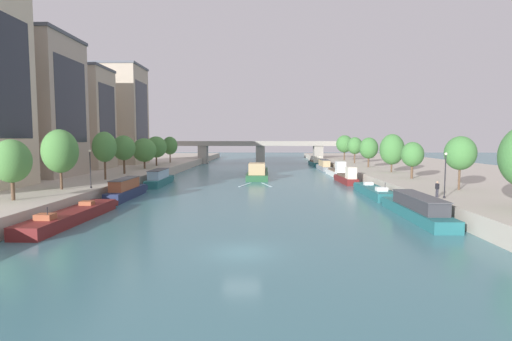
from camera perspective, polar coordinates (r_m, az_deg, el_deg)
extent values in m
plane|color=#42757F|center=(26.45, -2.14, -12.11)|extent=(400.00, 400.00, 0.00)
cube|color=#B7AD9E|center=(89.01, -23.77, -0.09)|extent=(36.00, 170.00, 1.75)
cube|color=#B7AD9E|center=(87.71, 24.69, -0.19)|extent=(36.00, 170.00, 1.75)
cube|color=#235633|center=(79.35, 0.28, -0.50)|extent=(4.14, 21.38, 1.01)
cube|color=#235633|center=(90.33, 0.46, 0.19)|extent=(3.84, 1.24, 0.87)
cube|color=#235633|center=(79.30, 0.29, -0.11)|extent=(4.22, 21.38, 0.06)
cube|color=tan|center=(71.98, 0.14, 0.27)|extent=(3.04, 4.29, 2.13)
cube|color=black|center=(74.10, 0.19, 0.65)|extent=(2.42, 0.04, 0.60)
cube|color=brown|center=(81.42, 0.32, 0.16)|extent=(3.20, 11.12, 0.36)
cylinder|color=#232328|center=(72.86, 0.64, -0.08)|extent=(0.07, 0.07, 1.10)
cube|color=silver|center=(64.48, 1.57, -2.13)|extent=(1.97, 5.87, 0.03)
cube|color=silver|center=(64.58, -1.63, -2.12)|extent=(2.03, 5.86, 0.03)
cube|color=maroon|center=(39.39, -25.86, -6.23)|extent=(2.83, 14.08, 1.01)
cube|color=maroon|center=(45.88, -21.47, -4.47)|extent=(2.43, 1.27, 0.87)
cube|color=maroon|center=(39.30, -25.89, -5.46)|extent=(2.88, 14.08, 0.06)
cube|color=#9E5133|center=(41.96, -23.89, -4.46)|extent=(1.28, 0.93, 0.40)
cube|color=#9E5133|center=(35.91, -28.90, -6.05)|extent=(1.41, 1.13, 0.48)
cylinder|color=#232328|center=(35.43, -28.64, -5.67)|extent=(0.07, 0.07, 1.10)
cube|color=#1E284C|center=(52.55, -18.72, -3.28)|extent=(2.03, 10.85, 1.19)
cube|color=#1E284C|center=(57.95, -16.82, -2.40)|extent=(1.84, 1.27, 0.96)
cube|color=#1E284C|center=(52.47, -18.74, -2.60)|extent=(2.07, 10.85, 0.06)
cube|color=#9E5133|center=(51.88, -18.96, -1.93)|extent=(1.64, 6.95, 1.31)
cube|color=#4C4C51|center=(51.81, -18.98, -1.16)|extent=(1.76, 7.15, 0.08)
cylinder|color=#232328|center=(49.27, -19.71, -2.41)|extent=(0.07, 0.07, 1.10)
cube|color=#23666B|center=(66.07, -14.17, -1.63)|extent=(2.52, 11.48, 1.13)
cube|color=#23666B|center=(71.92, -13.01, -1.01)|extent=(2.13, 1.30, 0.93)
cube|color=#23666B|center=(66.01, -14.18, -1.12)|extent=(2.57, 11.48, 0.06)
cube|color=#9EBCD6|center=(65.39, -14.32, -0.53)|extent=(2.01, 7.36, 1.40)
cube|color=#4C4C51|center=(65.33, -14.33, 0.12)|extent=(2.15, 7.58, 0.08)
cylinder|color=#232328|center=(62.56, -14.66, -0.90)|extent=(0.07, 0.07, 1.10)
cube|color=#23666B|center=(40.58, 22.68, -5.83)|extent=(2.41, 13.78, 0.99)
cube|color=#23666B|center=(47.28, 19.48, -4.17)|extent=(2.27, 1.22, 0.86)
cube|color=#23666B|center=(40.49, 22.70, -5.09)|extent=(2.46, 13.78, 0.06)
cube|color=#38383D|center=(39.76, 23.09, -4.36)|extent=(1.97, 8.82, 1.20)
cube|color=#4C4C51|center=(39.67, 23.12, -3.45)|extent=(2.12, 9.08, 0.08)
cylinder|color=#232328|center=(36.79, 25.60, -5.23)|extent=(0.07, 0.07, 1.10)
cube|color=#23666B|center=(54.71, 17.12, -3.02)|extent=(2.63, 12.93, 1.03)
cube|color=#23666B|center=(61.24, 15.47, -2.09)|extent=(2.38, 1.25, 0.88)
cube|color=#23666B|center=(54.64, 17.13, -2.45)|extent=(2.68, 12.93, 0.06)
cube|color=white|center=(57.34, 16.40, -1.88)|extent=(1.25, 0.91, 0.40)
cube|color=white|center=(51.16, 18.19, -2.65)|extent=(1.38, 1.12, 0.48)
cylinder|color=#232328|center=(50.98, 18.68, -2.33)|extent=(0.07, 0.07, 1.10)
cube|color=maroon|center=(69.15, 13.24, -1.37)|extent=(2.26, 10.14, 1.03)
cube|color=maroon|center=(74.37, 12.27, -0.86)|extent=(1.90, 1.28, 0.88)
cube|color=maroon|center=(69.10, 13.24, -0.92)|extent=(2.30, 10.14, 0.06)
cube|color=beige|center=(65.69, 13.96, -0.34)|extent=(1.53, 2.06, 1.95)
cube|color=black|center=(66.65, 13.75, -0.01)|extent=(1.18, 0.06, 0.55)
cube|color=brown|center=(70.06, 13.06, -0.67)|extent=(1.69, 5.29, 0.36)
cylinder|color=#232328|center=(66.19, 14.11, -0.68)|extent=(0.07, 0.07, 1.10)
cube|color=silver|center=(82.02, 11.86, -0.44)|extent=(2.51, 11.95, 0.97)
cube|color=silver|center=(88.17, 11.03, -0.02)|extent=(2.16, 1.26, 0.85)
cube|color=silver|center=(81.98, 11.86, -0.08)|extent=(2.56, 11.95, 0.06)
cube|color=white|center=(77.94, 12.48, 0.51)|extent=(1.74, 2.42, 2.22)
cube|color=black|center=(79.09, 12.30, 0.81)|extent=(1.35, 0.06, 0.62)
cube|color=brown|center=(83.12, 11.70, 0.13)|extent=(1.89, 6.23, 0.36)
cylinder|color=#232328|center=(78.52, 12.64, 0.12)|extent=(0.07, 0.07, 1.10)
cube|color=gray|center=(97.88, 10.06, 0.39)|extent=(2.12, 12.41, 0.95)
cube|color=gray|center=(104.34, 9.52, 0.71)|extent=(2.01, 1.21, 0.84)
cube|color=gray|center=(97.85, 10.07, 0.68)|extent=(2.16, 12.41, 0.06)
cube|color=tan|center=(97.18, 10.13, 1.13)|extent=(1.74, 7.94, 1.55)
cube|color=#4C4C51|center=(97.14, 10.13, 1.61)|extent=(1.87, 8.18, 0.08)
cylinder|color=#232328|center=(94.19, 10.60, 0.88)|extent=(0.07, 0.07, 1.10)
cube|color=#23666B|center=(113.79, 8.76, 1.00)|extent=(2.54, 11.98, 0.98)
cube|color=#23666B|center=(120.03, 8.34, 1.24)|extent=(2.28, 1.24, 0.85)
cube|color=#23666B|center=(113.75, 8.76, 1.26)|extent=(2.59, 11.98, 0.06)
cube|color=beige|center=(109.69, 9.07, 1.63)|extent=(1.82, 2.41, 1.86)
cube|color=black|center=(110.86, 8.98, 1.81)|extent=(1.43, 0.05, 0.52)
cube|color=brown|center=(114.92, 8.68, 1.40)|extent=(1.94, 6.24, 0.36)
cylinder|color=#232328|center=(110.23, 9.21, 1.45)|extent=(0.07, 0.07, 1.10)
cylinder|color=brown|center=(43.80, -32.49, -2.03)|extent=(0.34, 0.34, 2.66)
ellipsoid|color=#4C8942|center=(43.61, -32.63, 1.20)|extent=(3.56, 3.56, 4.17)
cylinder|color=brown|center=(50.44, -27.03, -0.77)|extent=(0.30, 0.30, 3.11)
ellipsoid|color=#4C8942|center=(50.27, -27.16, 2.59)|extent=(4.05, 4.05, 5.08)
cylinder|color=brown|center=(60.21, -21.56, 0.44)|extent=(0.30, 0.30, 3.58)
ellipsoid|color=#4C8942|center=(60.08, -21.65, 3.29)|extent=(3.42, 3.42, 4.43)
cylinder|color=brown|center=(69.35, -19.04, 0.90)|extent=(0.36, 0.36, 3.28)
ellipsoid|color=#4C8942|center=(69.24, -19.10, 3.21)|extent=(3.84, 3.84, 4.23)
cylinder|color=brown|center=(80.50, -16.26, 1.15)|extent=(0.37, 0.37, 2.42)
ellipsoid|color=#4C8942|center=(80.39, -16.31, 2.94)|extent=(4.74, 4.74, 4.76)
cylinder|color=brown|center=(88.81, -14.61, 1.64)|extent=(0.35, 0.35, 2.87)
ellipsoid|color=#4C8942|center=(88.72, -14.65, 3.41)|extent=(4.67, 4.67, 4.75)
cylinder|color=brown|center=(99.59, -12.67, 2.04)|extent=(0.28, 0.28, 3.07)
ellipsoid|color=#4C8942|center=(99.51, -12.70, 3.64)|extent=(3.77, 3.77, 4.52)
cylinder|color=brown|center=(50.45, 28.02, -0.74)|extent=(0.24, 0.24, 3.22)
ellipsoid|color=#427F3D|center=(50.30, 28.14, 2.30)|extent=(3.49, 3.49, 3.92)
cylinder|color=brown|center=(62.01, 22.21, 0.09)|extent=(0.37, 0.37, 2.63)
ellipsoid|color=#427F3D|center=(61.88, 22.27, 2.24)|extent=(3.27, 3.27, 3.70)
cylinder|color=brown|center=(72.64, 19.53, 0.78)|extent=(0.28, 0.28, 2.62)
ellipsoid|color=#427F3D|center=(72.52, 19.59, 2.99)|extent=(4.27, 4.27, 5.43)
cylinder|color=brown|center=(84.52, 16.40, 1.44)|extent=(0.37, 0.37, 2.83)
ellipsoid|color=#427F3D|center=(84.42, 16.45, 3.23)|extent=(3.87, 3.87, 4.46)
cylinder|color=brown|center=(97.93, 14.47, 2.00)|extent=(0.34, 0.34, 3.20)
ellipsoid|color=#427F3D|center=(97.85, 14.50, 3.61)|extent=(3.68, 3.68, 4.18)
cylinder|color=brown|center=(110.47, 13.02, 2.34)|extent=(0.35, 0.35, 3.29)
ellipsoid|color=#427F3D|center=(110.40, 13.05, 3.88)|extent=(4.64, 4.64, 4.83)
cylinder|color=black|center=(50.20, -23.44, 0.05)|extent=(0.11, 0.11, 4.37)
sphere|color=#EAE5C6|center=(50.08, -23.52, 2.70)|extent=(0.28, 0.28, 0.28)
cylinder|color=black|center=(50.39, -23.36, -2.31)|extent=(0.22, 0.22, 0.20)
cylinder|color=black|center=(42.56, 26.33, -0.85)|extent=(0.11, 0.11, 4.30)
sphere|color=#EAE5C6|center=(42.42, 26.44, 2.23)|extent=(0.28, 0.28, 0.28)
cylinder|color=black|center=(42.78, 26.23, -3.58)|extent=(0.22, 0.22, 0.20)
cube|color=#232833|center=(53.35, -33.57, 11.78)|extent=(0.04, 10.32, 14.40)
cube|color=#A89989|center=(70.84, -30.57, 8.05)|extent=(13.19, 11.85, 21.72)
cube|color=#4C515B|center=(72.48, -30.95, 16.84)|extent=(13.59, 12.20, 0.50)
cube|color=#232833|center=(67.70, -25.79, 9.34)|extent=(0.04, 9.48, 13.03)
cube|color=#B2A38E|center=(85.31, -24.61, 6.93)|extent=(10.79, 9.54, 19.77)
cube|color=#4C515B|center=(86.38, -24.84, 13.65)|extent=(11.12, 9.82, 0.50)
cube|color=#232833|center=(83.15, -21.25, 7.79)|extent=(0.04, 7.63, 11.86)
cube|color=#B2A38E|center=(99.36, -20.75, 7.60)|extent=(14.94, 10.81, 23.00)
cube|color=#565B66|center=(100.71, -20.95, 14.28)|extent=(15.39, 11.14, 0.50)
cube|color=#232833|center=(96.88, -16.62, 8.47)|extent=(0.04, 8.65, 13.80)
cube|color=#9E998E|center=(121.43, 0.65, 3.83)|extent=(60.54, 4.40, 0.60)
cube|color=#9E998E|center=(119.42, 0.64, 4.18)|extent=(60.54, 0.30, 0.90)
cube|color=#9E998E|center=(123.42, 0.67, 4.20)|extent=(60.54, 0.30, 0.90)
cube|color=#9E998E|center=(123.12, -7.89, 2.36)|extent=(2.80, 3.60, 5.60)
cube|color=#9E998E|center=(121.52, 0.65, 2.37)|extent=(2.80, 3.60, 5.60)
cube|color=#9E998E|center=(122.65, 9.23, 2.33)|extent=(2.80, 3.60, 5.60)
cylinder|color=#2D2D38|center=(43.22, 25.26, -3.04)|extent=(0.13, 0.13, 0.84)
cylinder|color=#2D2D38|center=(43.07, 25.45, -3.07)|extent=(0.13, 0.13, 0.84)
cube|color=black|center=(43.06, 25.39, -2.13)|extent=(0.31, 0.39, 0.56)
sphere|color=tan|center=(43.02, 25.41, -1.61)|extent=(0.21, 0.21, 0.21)
cylinder|color=black|center=(43.22, 25.18, -2.10)|extent=(0.09, 0.09, 0.54)
cylinder|color=black|center=(42.91, 25.59, -2.16)|extent=(0.09, 0.09, 0.54)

